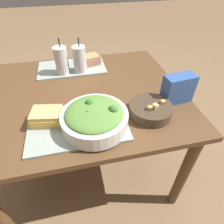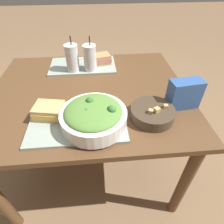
{
  "view_description": "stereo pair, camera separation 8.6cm",
  "coord_description": "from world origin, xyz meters",
  "px_view_note": "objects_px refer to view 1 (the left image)",
  "views": [
    {
      "loc": [
        -0.03,
        -0.9,
        1.33
      ],
      "look_at": [
        0.11,
        -0.27,
        0.76
      ],
      "focal_mm": 30.0,
      "sensor_mm": 36.0,
      "label": 1
    },
    {
      "loc": [
        0.05,
        -0.91,
        1.33
      ],
      "look_at": [
        0.11,
        -0.27,
        0.76
      ],
      "focal_mm": 30.0,
      "sensor_mm": 36.0,
      "label": 2
    }
  ],
  "objects_px": {
    "salad_bowl": "(95,117)",
    "baguette_near": "(71,109)",
    "sandwich_near": "(47,117)",
    "drink_cup_dark": "(62,61)",
    "chip_bag": "(178,89)",
    "sandwich_far": "(90,60)",
    "soup_bowl": "(151,109)",
    "drink_cup_red": "(80,60)"
  },
  "relations": [
    {
      "from": "soup_bowl",
      "to": "drink_cup_red",
      "type": "xyz_separation_m",
      "value": [
        -0.29,
        0.49,
        0.06
      ]
    },
    {
      "from": "sandwich_near",
      "to": "drink_cup_dark",
      "type": "bearing_deg",
      "value": 90.06
    },
    {
      "from": "drink_cup_red",
      "to": "sandwich_far",
      "type": "bearing_deg",
      "value": 49.13
    },
    {
      "from": "sandwich_near",
      "to": "drink_cup_red",
      "type": "xyz_separation_m",
      "value": [
        0.19,
        0.45,
        0.05
      ]
    },
    {
      "from": "soup_bowl",
      "to": "drink_cup_red",
      "type": "height_order",
      "value": "drink_cup_red"
    },
    {
      "from": "salad_bowl",
      "to": "baguette_near",
      "type": "xyz_separation_m",
      "value": [
        -0.1,
        0.1,
        -0.02
      ]
    },
    {
      "from": "salad_bowl",
      "to": "sandwich_near",
      "type": "xyz_separation_m",
      "value": [
        -0.21,
        0.07,
        -0.02
      ]
    },
    {
      "from": "soup_bowl",
      "to": "baguette_near",
      "type": "xyz_separation_m",
      "value": [
        -0.38,
        0.07,
        0.01
      ]
    },
    {
      "from": "salad_bowl",
      "to": "drink_cup_red",
      "type": "xyz_separation_m",
      "value": [
        -0.01,
        0.52,
        0.03
      ]
    },
    {
      "from": "sandwich_near",
      "to": "baguette_near",
      "type": "height_order",
      "value": "sandwich_near"
    },
    {
      "from": "baguette_near",
      "to": "salad_bowl",
      "type": "bearing_deg",
      "value": -160.2
    },
    {
      "from": "drink_cup_red",
      "to": "chip_bag",
      "type": "bearing_deg",
      "value": -41.71
    },
    {
      "from": "salad_bowl",
      "to": "drink_cup_dark",
      "type": "relative_size",
      "value": 1.32
    },
    {
      "from": "drink_cup_dark",
      "to": "chip_bag",
      "type": "height_order",
      "value": "drink_cup_dark"
    },
    {
      "from": "salad_bowl",
      "to": "drink_cup_dark",
      "type": "xyz_separation_m",
      "value": [
        -0.13,
        0.52,
        0.03
      ]
    },
    {
      "from": "salad_bowl",
      "to": "sandwich_far",
      "type": "bearing_deg",
      "value": 84.52
    },
    {
      "from": "salad_bowl",
      "to": "soup_bowl",
      "type": "height_order",
      "value": "salad_bowl"
    },
    {
      "from": "salad_bowl",
      "to": "drink_cup_red",
      "type": "height_order",
      "value": "drink_cup_red"
    },
    {
      "from": "sandwich_far",
      "to": "soup_bowl",
      "type": "bearing_deg",
      "value": -82.97
    },
    {
      "from": "baguette_near",
      "to": "drink_cup_dark",
      "type": "xyz_separation_m",
      "value": [
        -0.03,
        0.42,
        0.05
      ]
    },
    {
      "from": "salad_bowl",
      "to": "drink_cup_red",
      "type": "distance_m",
      "value": 0.52
    },
    {
      "from": "baguette_near",
      "to": "chip_bag",
      "type": "bearing_deg",
      "value": -113.78
    },
    {
      "from": "salad_bowl",
      "to": "chip_bag",
      "type": "relative_size",
      "value": 1.78
    },
    {
      "from": "soup_bowl",
      "to": "sandwich_far",
      "type": "height_order",
      "value": "same"
    },
    {
      "from": "salad_bowl",
      "to": "chip_bag",
      "type": "distance_m",
      "value": 0.47
    },
    {
      "from": "sandwich_far",
      "to": "drink_cup_dark",
      "type": "relative_size",
      "value": 0.65
    },
    {
      "from": "soup_bowl",
      "to": "drink_cup_dark",
      "type": "relative_size",
      "value": 0.93
    },
    {
      "from": "sandwich_near",
      "to": "drink_cup_dark",
      "type": "height_order",
      "value": "drink_cup_dark"
    },
    {
      "from": "chip_bag",
      "to": "drink_cup_dark",
      "type": "bearing_deg",
      "value": 137.36
    },
    {
      "from": "salad_bowl",
      "to": "baguette_near",
      "type": "relative_size",
      "value": 1.6
    },
    {
      "from": "salad_bowl",
      "to": "baguette_near",
      "type": "height_order",
      "value": "salad_bowl"
    },
    {
      "from": "salad_bowl",
      "to": "sandwich_far",
      "type": "height_order",
      "value": "salad_bowl"
    },
    {
      "from": "drink_cup_dark",
      "to": "sandwich_far",
      "type": "bearing_deg",
      "value": 24.4
    },
    {
      "from": "chip_bag",
      "to": "drink_cup_red",
      "type": "bearing_deg",
      "value": 131.35
    },
    {
      "from": "salad_bowl",
      "to": "drink_cup_dark",
      "type": "distance_m",
      "value": 0.54
    },
    {
      "from": "baguette_near",
      "to": "sandwich_far",
      "type": "relative_size",
      "value": 1.27
    },
    {
      "from": "baguette_near",
      "to": "drink_cup_dark",
      "type": "height_order",
      "value": "drink_cup_dark"
    },
    {
      "from": "sandwich_far",
      "to": "drink_cup_red",
      "type": "bearing_deg",
      "value": -144.67
    },
    {
      "from": "baguette_near",
      "to": "drink_cup_dark",
      "type": "bearing_deg",
      "value": -20.43
    },
    {
      "from": "sandwich_near",
      "to": "drink_cup_red",
      "type": "height_order",
      "value": "drink_cup_red"
    },
    {
      "from": "sandwich_far",
      "to": "drink_cup_dark",
      "type": "distance_m",
      "value": 0.21
    },
    {
      "from": "salad_bowl",
      "to": "chip_bag",
      "type": "bearing_deg",
      "value": 13.28
    }
  ]
}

